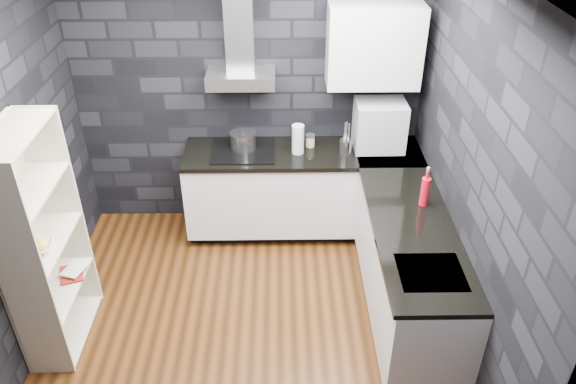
{
  "coord_description": "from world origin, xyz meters",
  "views": [
    {
      "loc": [
        0.3,
        -3.26,
        3.4
      ],
      "look_at": [
        0.35,
        0.45,
        1.0
      ],
      "focal_mm": 35.0,
      "sensor_mm": 36.0,
      "label": 1
    }
  ],
  "objects_px": {
    "storage_jar": "(310,141)",
    "pot": "(243,141)",
    "red_bottle": "(425,192)",
    "glass_vase": "(298,139)",
    "appliance_garage": "(379,125)",
    "utensil_crock": "(345,147)",
    "bookshelf": "(43,244)",
    "fruit_bowl": "(37,247)"
  },
  "relations": [
    {
      "from": "storage_jar",
      "to": "fruit_bowl",
      "type": "height_order",
      "value": "storage_jar"
    },
    {
      "from": "storage_jar",
      "to": "pot",
      "type": "bearing_deg",
      "value": -176.43
    },
    {
      "from": "utensil_crock",
      "to": "appliance_garage",
      "type": "xyz_separation_m",
      "value": [
        0.32,
        0.13,
        0.15
      ]
    },
    {
      "from": "storage_jar",
      "to": "red_bottle",
      "type": "distance_m",
      "value": 1.3
    },
    {
      "from": "utensil_crock",
      "to": "pot",
      "type": "bearing_deg",
      "value": 173.08
    },
    {
      "from": "storage_jar",
      "to": "bookshelf",
      "type": "distance_m",
      "value": 2.46
    },
    {
      "from": "storage_jar",
      "to": "utensil_crock",
      "type": "distance_m",
      "value": 0.35
    },
    {
      "from": "red_bottle",
      "to": "glass_vase",
      "type": "bearing_deg",
      "value": 138.26
    },
    {
      "from": "utensil_crock",
      "to": "bookshelf",
      "type": "height_order",
      "value": "bookshelf"
    },
    {
      "from": "glass_vase",
      "to": "red_bottle",
      "type": "distance_m",
      "value": 1.3
    },
    {
      "from": "glass_vase",
      "to": "bookshelf",
      "type": "distance_m",
      "value": 2.3
    },
    {
      "from": "storage_jar",
      "to": "fruit_bowl",
      "type": "xyz_separation_m",
      "value": [
        -1.99,
        -1.53,
        -0.01
      ]
    },
    {
      "from": "pot",
      "to": "glass_vase",
      "type": "xyz_separation_m",
      "value": [
        0.5,
        -0.08,
        0.06
      ]
    },
    {
      "from": "utensil_crock",
      "to": "bookshelf",
      "type": "distance_m",
      "value": 2.65
    },
    {
      "from": "storage_jar",
      "to": "red_bottle",
      "type": "xyz_separation_m",
      "value": [
        0.85,
        -0.99,
        0.07
      ]
    },
    {
      "from": "storage_jar",
      "to": "utensil_crock",
      "type": "xyz_separation_m",
      "value": [
        0.31,
        -0.15,
        0.02
      ]
    },
    {
      "from": "storage_jar",
      "to": "appliance_garage",
      "type": "bearing_deg",
      "value": -2.37
    },
    {
      "from": "appliance_garage",
      "to": "fruit_bowl",
      "type": "distance_m",
      "value": 3.03
    },
    {
      "from": "pot",
      "to": "glass_vase",
      "type": "relative_size",
      "value": 0.86
    },
    {
      "from": "pot",
      "to": "utensil_crock",
      "type": "height_order",
      "value": "pot"
    },
    {
      "from": "fruit_bowl",
      "to": "red_bottle",
      "type": "bearing_deg",
      "value": 10.92
    },
    {
      "from": "pot",
      "to": "utensil_crock",
      "type": "distance_m",
      "value": 0.94
    },
    {
      "from": "fruit_bowl",
      "to": "appliance_garage",
      "type": "bearing_deg",
      "value": 29.9
    },
    {
      "from": "glass_vase",
      "to": "fruit_bowl",
      "type": "bearing_deg",
      "value": -142.97
    },
    {
      "from": "appliance_garage",
      "to": "fruit_bowl",
      "type": "relative_size",
      "value": 2.09
    },
    {
      "from": "utensil_crock",
      "to": "fruit_bowl",
      "type": "bearing_deg",
      "value": -149.08
    },
    {
      "from": "storage_jar",
      "to": "appliance_garage",
      "type": "relative_size",
      "value": 0.23
    },
    {
      "from": "glass_vase",
      "to": "fruit_bowl",
      "type": "distance_m",
      "value": 2.35
    },
    {
      "from": "fruit_bowl",
      "to": "pot",
      "type": "bearing_deg",
      "value": 47.52
    },
    {
      "from": "pot",
      "to": "storage_jar",
      "type": "bearing_deg",
      "value": 3.57
    },
    {
      "from": "appliance_garage",
      "to": "red_bottle",
      "type": "bearing_deg",
      "value": -78.09
    },
    {
      "from": "red_bottle",
      "to": "storage_jar",
      "type": "bearing_deg",
      "value": 130.8
    },
    {
      "from": "appliance_garage",
      "to": "storage_jar",
      "type": "bearing_deg",
      "value": 176.59
    },
    {
      "from": "glass_vase",
      "to": "fruit_bowl",
      "type": "height_order",
      "value": "glass_vase"
    },
    {
      "from": "glass_vase",
      "to": "appliance_garage",
      "type": "relative_size",
      "value": 0.6
    },
    {
      "from": "pot",
      "to": "appliance_garage",
      "type": "relative_size",
      "value": 0.52
    },
    {
      "from": "bookshelf",
      "to": "appliance_garage",
      "type": "bearing_deg",
      "value": 45.02
    },
    {
      "from": "bookshelf",
      "to": "utensil_crock",
      "type": "bearing_deg",
      "value": 45.88
    },
    {
      "from": "storage_jar",
      "to": "fruit_bowl",
      "type": "bearing_deg",
      "value": -142.4
    },
    {
      "from": "utensil_crock",
      "to": "bookshelf",
      "type": "relative_size",
      "value": 0.08
    },
    {
      "from": "utensil_crock",
      "to": "glass_vase",
      "type": "bearing_deg",
      "value": 175.79
    },
    {
      "from": "bookshelf",
      "to": "storage_jar",
      "type": "bearing_deg",
      "value": 52.57
    }
  ]
}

